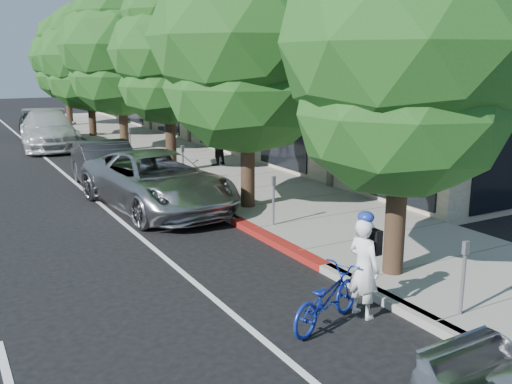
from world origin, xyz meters
TOP-DOWN VIEW (x-y plane):
  - ground at (0.00, 0.00)m, footprint 120.00×120.00m
  - sidewalk at (2.30, 8.00)m, footprint 4.60×56.00m
  - curb at (0.00, 8.00)m, footprint 0.30×56.00m
  - curb_red_segment at (0.00, 1.00)m, footprint 0.32×4.00m
  - storefront_building at (9.60, 18.00)m, footprint 10.00×36.00m
  - street_tree_0 at (0.90, -2.00)m, footprint 4.75×4.75m
  - street_tree_1 at (0.90, 4.00)m, footprint 5.43×5.43m
  - street_tree_2 at (0.90, 10.00)m, footprint 4.28×4.28m
  - street_tree_3 at (0.90, 16.00)m, footprint 5.42×5.42m
  - street_tree_4 at (0.90, 22.00)m, footprint 5.29×5.29m
  - street_tree_5 at (0.90, 28.00)m, footprint 4.48×4.48m
  - cyclist at (-0.70, -3.00)m, footprint 0.50×0.68m
  - bicycle at (-1.45, -3.00)m, footprint 1.93×1.25m
  - silver_suv at (-1.28, 5.50)m, footprint 3.33×6.24m
  - dark_sedan at (-1.83, 9.00)m, footprint 1.94×4.82m
  - white_pickup at (-1.88, 19.40)m, footprint 3.11×6.41m
  - dark_suv_far at (-1.58, 23.99)m, footprint 1.95×4.45m
  - pedestrian at (2.91, 10.35)m, footprint 1.00×0.91m

SIDE VIEW (x-z plane):
  - ground at x=0.00m, z-range 0.00..0.00m
  - sidewalk at x=2.30m, z-range 0.00..0.15m
  - curb at x=0.00m, z-range 0.00..0.15m
  - curb_red_segment at x=0.00m, z-range 0.00..0.15m
  - bicycle at x=-1.45m, z-range 0.00..0.96m
  - dark_suv_far at x=-1.58m, z-range 0.00..1.49m
  - dark_sedan at x=-1.83m, z-range 0.00..1.56m
  - silver_suv at x=-1.28m, z-range 0.00..1.67m
  - cyclist at x=-0.70m, z-range 0.00..1.72m
  - white_pickup at x=-1.88m, z-range 0.00..1.80m
  - pedestrian at x=2.91m, z-range 0.15..1.82m
  - storefront_building at x=9.60m, z-range 0.00..7.00m
  - street_tree_5 at x=0.90m, z-range 0.80..7.90m
  - street_tree_4 at x=0.90m, z-range 0.69..8.08m
  - street_tree_0 at x=0.90m, z-range 0.79..8.06m
  - street_tree_2 at x=0.90m, z-range 0.87..8.08m
  - street_tree_1 at x=0.90m, z-range 0.79..8.67m
  - street_tree_3 at x=0.90m, z-range 0.80..8.72m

